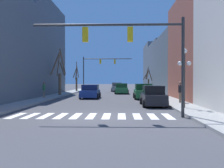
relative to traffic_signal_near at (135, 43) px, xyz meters
name	(u,v)px	position (x,y,z in m)	size (l,w,h in m)	color
ground_plane	(91,117)	(-2.56, 0.04, -4.22)	(240.00, 240.00, 0.00)	#424247
sidewalk_right	(207,116)	(4.06, 0.04, -4.14)	(2.21, 90.00, 0.15)	gray
building_row_left	(7,48)	(-13.28, 13.48, 1.47)	(6.00, 35.48, 13.05)	#934C3D
building_row_right	(183,58)	(8.17, 23.06, 1.02)	(6.00, 60.19, 12.12)	beige
crosswalk_stripes	(91,116)	(-2.56, 0.40, -4.22)	(9.45, 2.60, 0.01)	white
traffic_signal_near	(135,43)	(0.00, 0.00, 0.00)	(8.64, 0.28, 5.68)	#2D2D2D
traffic_signal_far	(98,66)	(-5.04, 34.41, 0.63)	(9.22, 0.28, 6.52)	#2D2D2D
street_lamp_right_corner	(184,66)	(3.71, 3.81, -1.08)	(0.95, 0.36, 4.21)	black
car_driving_toward_lane	(143,92)	(1.75, 14.62, -3.42)	(2.18, 4.49, 1.71)	#236B38
car_parked_right_near	(90,92)	(-4.35, 15.48, -3.48)	(2.19, 4.72, 1.58)	navy
car_driving_away_lane	(122,89)	(-0.66, 25.57, -3.47)	(2.12, 4.69, 1.60)	#236B38
car_parked_right_mid	(117,87)	(-1.49, 33.87, -3.45)	(2.10, 4.63, 1.65)	gray
car_parked_left_far	(153,96)	(1.85, 6.66, -3.45)	(1.97, 4.63, 1.66)	black
pedestrian_near_right_corner	(44,88)	(-9.40, 14.06, -3.05)	(0.23, 0.74, 1.73)	#7A705B
pedestrian_crossing_street	(180,90)	(4.42, 8.25, -2.99)	(0.38, 0.76, 1.82)	#7A705B
street_tree_left_far	(60,74)	(-8.83, 19.27, -1.36)	(2.20, 2.58, 6.15)	brown
street_tree_left_mid	(76,79)	(-8.87, 32.57, -1.99)	(1.02, 2.22, 5.32)	#473828
street_tree_right_far	(148,80)	(4.36, 34.24, -2.04)	(1.59, 2.18, 4.47)	#473828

